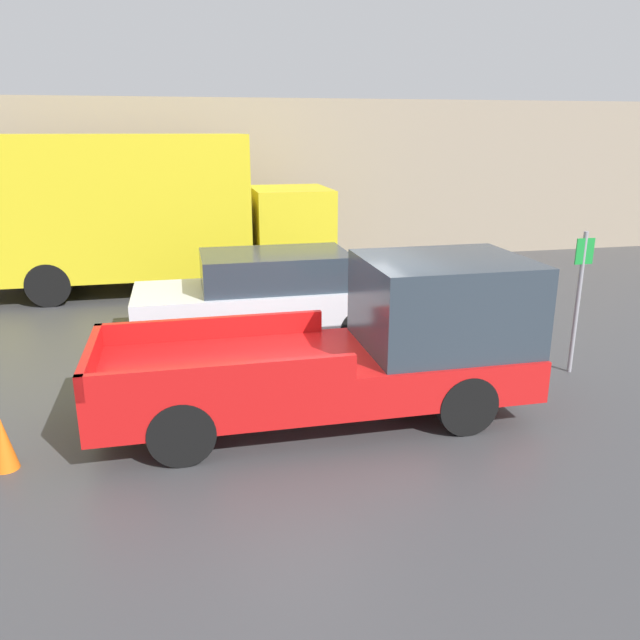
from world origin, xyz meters
name	(u,v)px	position (x,y,z in m)	size (l,w,h in m)	color
ground_plane	(325,404)	(0.00, 0.00, 0.00)	(60.00, 60.00, 0.00)	#3D3D3F
building_wall	(245,183)	(0.00, 10.02, 2.29)	(28.00, 0.15, 4.58)	gray
pickup_truck	(365,345)	(0.46, -0.37, 0.98)	(5.73, 2.00, 2.11)	red
car	(270,295)	(-0.33, 3.16, 0.81)	(4.82, 1.86, 1.61)	silver
delivery_truck	(137,210)	(-2.85, 7.39, 1.93)	(8.43, 2.34, 3.65)	gold
parking_sign	(579,295)	(4.13, 0.34, 1.28)	(0.30, 0.07, 2.27)	gray
traffic_cone	(3,442)	(-4.00, -0.93, 0.34)	(0.29, 0.29, 0.68)	orange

